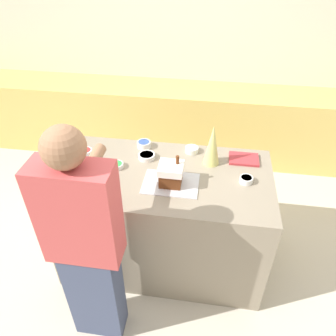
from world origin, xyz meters
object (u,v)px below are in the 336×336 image
(candy_bowl_beside_tree, at_px, (117,165))
(candy_bowl_far_left, at_px, (192,149))
(decorative_tree, at_px, (212,145))
(person, at_px, (86,246))
(candy_bowl_center_rear, at_px, (86,152))
(gingerbread_house, at_px, (171,174))
(baking_tray, at_px, (171,183))
(cookbook, at_px, (244,159))
(candy_bowl_front_corner, at_px, (147,156))
(candy_bowl_near_tray_right, at_px, (144,144))
(candy_bowl_near_tray_left, at_px, (246,179))

(candy_bowl_beside_tree, relative_size, candy_bowl_far_left, 0.99)
(decorative_tree, relative_size, person, 0.19)
(candy_bowl_center_rear, bearing_deg, gingerbread_house, -20.14)
(candy_bowl_beside_tree, bearing_deg, baking_tray, -17.33)
(gingerbread_house, xyz_separation_m, decorative_tree, (0.27, 0.31, 0.07))
(decorative_tree, xyz_separation_m, candy_bowl_far_left, (-0.16, 0.13, -0.14))
(candy_bowl_far_left, bearing_deg, gingerbread_house, -104.26)
(candy_bowl_far_left, xyz_separation_m, cookbook, (0.42, -0.05, -0.01))
(baking_tray, height_order, decorative_tree, decorative_tree)
(candy_bowl_beside_tree, bearing_deg, candy_bowl_front_corner, 37.38)
(decorative_tree, distance_m, cookbook, 0.31)
(candy_bowl_beside_tree, bearing_deg, candy_bowl_center_rear, 155.81)
(candy_bowl_front_corner, xyz_separation_m, candy_bowl_near_tray_right, (-0.05, 0.16, 0.01))
(candy_bowl_front_corner, relative_size, cookbook, 0.58)
(candy_bowl_center_rear, xyz_separation_m, candy_bowl_near_tray_right, (0.45, 0.18, 0.01))
(decorative_tree, relative_size, candy_bowl_far_left, 3.09)
(candy_bowl_far_left, bearing_deg, candy_bowl_near_tray_left, -38.19)
(candy_bowl_center_rear, bearing_deg, cookbook, 5.04)
(candy_bowl_near_tray_right, bearing_deg, decorative_tree, -14.13)
(candy_bowl_near_tray_left, bearing_deg, cookbook, 91.06)
(baking_tray, height_order, gingerbread_house, gingerbread_house)
(candy_bowl_front_corner, height_order, candy_bowl_beside_tree, candy_bowl_front_corner)
(candy_bowl_near_tray_right, bearing_deg, candy_bowl_beside_tree, -115.68)
(decorative_tree, relative_size, candy_bowl_near_tray_left, 3.47)
(decorative_tree, bearing_deg, cookbook, 16.61)
(decorative_tree, xyz_separation_m, candy_bowl_near_tray_right, (-0.57, 0.14, -0.14))
(gingerbread_house, distance_m, cookbook, 0.66)
(candy_bowl_beside_tree, relative_size, candy_bowl_center_rear, 0.96)
(candy_bowl_near_tray_left, height_order, candy_bowl_beside_tree, candy_bowl_near_tray_left)
(decorative_tree, height_order, candy_bowl_beside_tree, decorative_tree)
(baking_tray, height_order, person, person)
(candy_bowl_front_corner, distance_m, candy_bowl_near_tray_right, 0.17)
(candy_bowl_center_rear, relative_size, candy_bowl_near_tray_right, 0.97)
(cookbook, bearing_deg, candy_bowl_near_tray_left, -88.94)
(decorative_tree, xyz_separation_m, candy_bowl_near_tray_left, (0.26, -0.21, -0.14))
(candy_bowl_beside_tree, bearing_deg, gingerbread_house, -17.29)
(candy_bowl_near_tray_left, xyz_separation_m, candy_bowl_center_rear, (-1.28, 0.17, -0.00))
(candy_bowl_beside_tree, bearing_deg, candy_bowl_far_left, 28.43)
(candy_bowl_front_corner, bearing_deg, candy_bowl_center_rear, -177.45)
(candy_bowl_center_rear, xyz_separation_m, cookbook, (1.27, 0.11, -0.01))
(candy_bowl_far_left, xyz_separation_m, person, (-0.54, -1.04, -0.08))
(baking_tray, xyz_separation_m, candy_bowl_beside_tree, (-0.44, 0.14, 0.02))
(candy_bowl_beside_tree, xyz_separation_m, candy_bowl_center_rear, (-0.30, 0.13, 0.00))
(candy_bowl_far_left, height_order, person, person)
(decorative_tree, distance_m, candy_bowl_center_rear, 1.03)
(candy_bowl_near_tray_left, bearing_deg, candy_bowl_far_left, 141.81)
(candy_bowl_center_rear, bearing_deg, candy_bowl_beside_tree, -24.19)
(cookbook, xyz_separation_m, person, (-0.96, -0.98, -0.06))
(cookbook, bearing_deg, gingerbread_house, -144.25)
(candy_bowl_near_tray_right, distance_m, person, 1.06)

